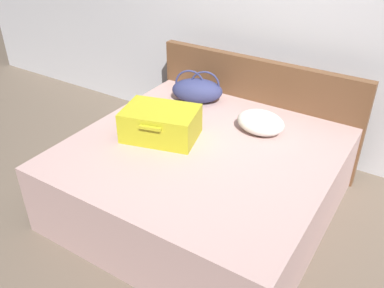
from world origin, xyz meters
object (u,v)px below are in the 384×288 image
(bed, at_px, (201,178))
(pillow_near_headboard, at_px, (261,122))
(duffel_bag, at_px, (197,90))
(hard_case_large, at_px, (161,123))

(bed, height_order, pillow_near_headboard, pillow_near_headboard)
(bed, bearing_deg, duffel_bag, 124.39)
(hard_case_large, relative_size, pillow_near_headboard, 1.65)
(hard_case_large, bearing_deg, bed, -9.21)
(pillow_near_headboard, bearing_deg, duffel_bag, 164.05)
(hard_case_large, xyz_separation_m, pillow_near_headboard, (0.60, 0.47, -0.03))
(pillow_near_headboard, bearing_deg, hard_case_large, -141.94)
(pillow_near_headboard, bearing_deg, bed, -120.93)
(bed, height_order, duffel_bag, duffel_bag)
(duffel_bag, height_order, pillow_near_headboard, duffel_bag)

